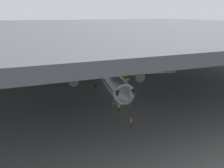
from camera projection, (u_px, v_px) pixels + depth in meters
ground_plane at (117, 90)px, 58.30m from camera, size 110.00×110.00×0.00m
hangar_structure at (97, 27)px, 66.60m from camera, size 121.00×99.00×14.46m
airplane_main at (107, 75)px, 57.88m from camera, size 36.35×37.22×11.65m
boarding_stairs at (121, 100)px, 49.10m from camera, size 4.42×2.15×4.70m
crew_worker_near_nose at (131, 122)px, 38.93m from camera, size 0.39×0.47×1.65m
crew_worker_by_stairs at (119, 107)px, 45.30m from camera, size 0.52×0.34×1.59m
traffic_cone_orange at (137, 115)px, 43.05m from camera, size 0.36×0.36×0.60m
baggage_tug at (126, 79)px, 65.99m from camera, size 1.60×2.37×0.90m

